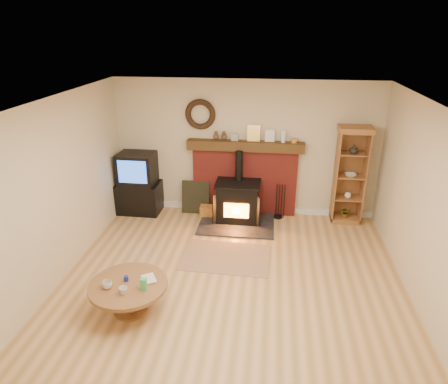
# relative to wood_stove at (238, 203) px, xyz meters

# --- Properties ---
(ground) EXTENTS (5.50, 5.50, 0.00)m
(ground) POSITION_rel_wood_stove_xyz_m (0.10, -2.28, -0.38)
(ground) COLOR #A87D46
(ground) RESTS_ON ground
(room_shell) EXTENTS (5.02, 5.52, 2.61)m
(room_shell) POSITION_rel_wood_stove_xyz_m (0.08, -2.18, 1.34)
(room_shell) COLOR beige
(room_shell) RESTS_ON ground
(chimney_breast) EXTENTS (2.20, 0.22, 1.78)m
(chimney_breast) POSITION_rel_wood_stove_xyz_m (0.10, 0.39, 0.42)
(chimney_breast) COLOR maroon
(chimney_breast) RESTS_ON ground
(wood_stove) EXTENTS (1.40, 1.00, 1.34)m
(wood_stove) POSITION_rel_wood_stove_xyz_m (0.00, 0.00, 0.00)
(wood_stove) COLOR black
(wood_stove) RESTS_ON ground
(area_rug) EXTENTS (1.45, 1.02, 0.01)m
(area_rug) POSITION_rel_wood_stove_xyz_m (-0.07, -1.33, -0.38)
(area_rug) COLOR brown
(area_rug) RESTS_ON ground
(tv_unit) EXTENTS (0.84, 0.60, 1.22)m
(tv_unit) POSITION_rel_wood_stove_xyz_m (-1.98, 0.19, 0.20)
(tv_unit) COLOR black
(tv_unit) RESTS_ON ground
(curio_cabinet) EXTENTS (0.59, 0.43, 1.84)m
(curio_cabinet) POSITION_rel_wood_stove_xyz_m (2.04, 0.28, 0.54)
(curio_cabinet) COLOR brown
(curio_cabinet) RESTS_ON ground
(firelog_box) EXTENTS (0.35, 0.23, 0.22)m
(firelog_box) POSITION_rel_wood_stove_xyz_m (-0.57, 0.12, -0.27)
(firelog_box) COLOR gold
(firelog_box) RESTS_ON ground
(leaning_painting) EXTENTS (0.55, 0.15, 0.65)m
(leaning_painting) POSITION_rel_wood_stove_xyz_m (-0.86, 0.27, -0.05)
(leaning_painting) COLOR black
(leaning_painting) RESTS_ON ground
(fire_tools) EXTENTS (0.19, 0.16, 0.70)m
(fire_tools) POSITION_rel_wood_stove_xyz_m (0.79, 0.22, -0.22)
(fire_tools) COLOR black
(fire_tools) RESTS_ON ground
(coffee_table) EXTENTS (1.01, 1.01, 0.59)m
(coffee_table) POSITION_rel_wood_stove_xyz_m (-1.15, -2.80, -0.03)
(coffee_table) COLOR brown
(coffee_table) RESTS_ON ground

